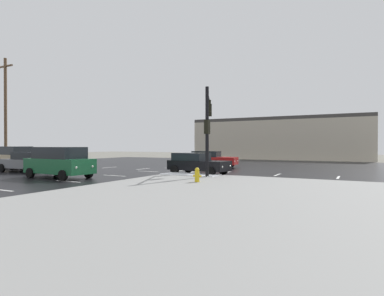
{
  "coord_description": "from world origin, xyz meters",
  "views": [
    {
      "loc": [
        15.19,
        -22.98,
        2.17
      ],
      "look_at": [
        -0.74,
        7.05,
        1.86
      ],
      "focal_mm": 29.46,
      "sensor_mm": 36.0,
      "label": 1
    }
  ],
  "objects_px": {
    "suv_tan": "(14,157)",
    "sedan_red": "(211,159)",
    "fire_hydrant": "(197,175)",
    "suv_green": "(59,162)",
    "traffic_signal_mast": "(208,118)",
    "sedan_grey": "(26,162)",
    "sedan_black": "(197,163)",
    "utility_pole_mid": "(6,110)"
  },
  "relations": [
    {
      "from": "traffic_signal_mast",
      "to": "suv_tan",
      "type": "xyz_separation_m",
      "value": [
        -19.13,
        -1.51,
        -2.91
      ]
    },
    {
      "from": "traffic_signal_mast",
      "to": "sedan_grey",
      "type": "bearing_deg",
      "value": 81.42
    },
    {
      "from": "suv_green",
      "to": "traffic_signal_mast",
      "type": "bearing_deg",
      "value": 36.4
    },
    {
      "from": "sedan_black",
      "to": "sedan_red",
      "type": "bearing_deg",
      "value": 111.45
    },
    {
      "from": "sedan_grey",
      "to": "utility_pole_mid",
      "type": "bearing_deg",
      "value": -22.37
    },
    {
      "from": "traffic_signal_mast",
      "to": "suv_green",
      "type": "xyz_separation_m",
      "value": [
        -8.14,
        -5.46,
        -2.91
      ]
    },
    {
      "from": "sedan_black",
      "to": "utility_pole_mid",
      "type": "xyz_separation_m",
      "value": [
        -20.26,
        -1.74,
        4.73
      ]
    },
    {
      "from": "suv_green",
      "to": "utility_pole_mid",
      "type": "distance_m",
      "value": 14.95
    },
    {
      "from": "fire_hydrant",
      "to": "suv_tan",
      "type": "height_order",
      "value": "suv_tan"
    },
    {
      "from": "suv_tan",
      "to": "utility_pole_mid",
      "type": "distance_m",
      "value": 5.19
    },
    {
      "from": "suv_green",
      "to": "fire_hydrant",
      "type": "bearing_deg",
      "value": 10.79
    },
    {
      "from": "sedan_black",
      "to": "sedan_red",
      "type": "height_order",
      "value": "same"
    },
    {
      "from": "fire_hydrant",
      "to": "suv_green",
      "type": "relative_size",
      "value": 0.16
    },
    {
      "from": "fire_hydrant",
      "to": "sedan_black",
      "type": "distance_m",
      "value": 5.72
    },
    {
      "from": "sedan_black",
      "to": "sedan_red",
      "type": "relative_size",
      "value": 1.0
    },
    {
      "from": "suv_green",
      "to": "suv_tan",
      "type": "distance_m",
      "value": 11.68
    },
    {
      "from": "suv_tan",
      "to": "sedan_grey",
      "type": "distance_m",
      "value": 5.33
    },
    {
      "from": "fire_hydrant",
      "to": "sedan_red",
      "type": "relative_size",
      "value": 0.17
    },
    {
      "from": "traffic_signal_mast",
      "to": "sedan_red",
      "type": "xyz_separation_m",
      "value": [
        -3.31,
        7.85,
        -3.15
      ]
    },
    {
      "from": "fire_hydrant",
      "to": "sedan_black",
      "type": "xyz_separation_m",
      "value": [
        -2.61,
        5.07,
        0.32
      ]
    },
    {
      "from": "sedan_black",
      "to": "utility_pole_mid",
      "type": "relative_size",
      "value": 0.43
    },
    {
      "from": "utility_pole_mid",
      "to": "suv_tan",
      "type": "bearing_deg",
      "value": -16.64
    },
    {
      "from": "traffic_signal_mast",
      "to": "sedan_black",
      "type": "relative_size",
      "value": 1.24
    },
    {
      "from": "traffic_signal_mast",
      "to": "suv_green",
      "type": "relative_size",
      "value": 1.18
    },
    {
      "from": "suv_tan",
      "to": "sedan_grey",
      "type": "relative_size",
      "value": 1.09
    },
    {
      "from": "sedan_black",
      "to": "utility_pole_mid",
      "type": "height_order",
      "value": "utility_pole_mid"
    },
    {
      "from": "fire_hydrant",
      "to": "suv_green",
      "type": "height_order",
      "value": "suv_green"
    },
    {
      "from": "suv_tan",
      "to": "sedan_black",
      "type": "height_order",
      "value": "suv_tan"
    },
    {
      "from": "sedan_red",
      "to": "traffic_signal_mast",
      "type": "bearing_deg",
      "value": -73.42
    },
    {
      "from": "sedan_grey",
      "to": "sedan_black",
      "type": "bearing_deg",
      "value": -161.64
    },
    {
      "from": "suv_tan",
      "to": "sedan_red",
      "type": "relative_size",
      "value": 1.07
    },
    {
      "from": "sedan_black",
      "to": "sedan_red",
      "type": "distance_m",
      "value": 7.15
    },
    {
      "from": "fire_hydrant",
      "to": "utility_pole_mid",
      "type": "height_order",
      "value": "utility_pole_mid"
    },
    {
      "from": "suv_green",
      "to": "sedan_red",
      "type": "relative_size",
      "value": 1.05
    },
    {
      "from": "suv_green",
      "to": "sedan_red",
      "type": "distance_m",
      "value": 14.16
    },
    {
      "from": "suv_tan",
      "to": "sedan_black",
      "type": "bearing_deg",
      "value": -165.84
    },
    {
      "from": "fire_hydrant",
      "to": "suv_tan",
      "type": "distance_m",
      "value": 20.57
    },
    {
      "from": "fire_hydrant",
      "to": "sedan_grey",
      "type": "height_order",
      "value": "sedan_grey"
    },
    {
      "from": "sedan_grey",
      "to": "utility_pole_mid",
      "type": "height_order",
      "value": "utility_pole_mid"
    },
    {
      "from": "fire_hydrant",
      "to": "suv_green",
      "type": "bearing_deg",
      "value": -171.77
    },
    {
      "from": "utility_pole_mid",
      "to": "fire_hydrant",
      "type": "bearing_deg",
      "value": -8.29
    },
    {
      "from": "suv_tan",
      "to": "sedan_red",
      "type": "bearing_deg",
      "value": -143.2
    }
  ]
}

